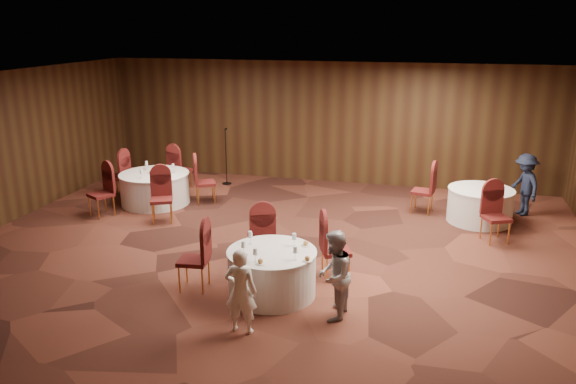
% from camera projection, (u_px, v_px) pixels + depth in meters
% --- Properties ---
extents(ground, '(12.00, 12.00, 0.00)m').
position_uv_depth(ground, '(275.00, 249.00, 10.74)').
color(ground, black).
rests_on(ground, ground).
extents(room_shell, '(12.00, 12.00, 12.00)m').
position_uv_depth(room_shell, '(275.00, 149.00, 10.17)').
color(room_shell, silver).
rests_on(room_shell, ground).
extents(table_main, '(1.42, 1.42, 0.74)m').
position_uv_depth(table_main, '(272.00, 272.00, 8.86)').
color(table_main, silver).
rests_on(table_main, ground).
extents(table_left, '(1.64, 1.64, 0.74)m').
position_uv_depth(table_left, '(155.00, 188.00, 13.36)').
color(table_left, silver).
rests_on(table_left, ground).
extents(table_right, '(1.39, 1.39, 0.74)m').
position_uv_depth(table_right, '(480.00, 205.00, 12.12)').
color(table_right, silver).
rests_on(table_right, ground).
extents(chairs_main, '(2.78, 1.88, 1.00)m').
position_uv_depth(chairs_main, '(264.00, 248.00, 9.48)').
color(chairs_main, '#430D12').
rests_on(chairs_main, ground).
extents(chairs_left, '(2.94, 3.10, 1.00)m').
position_uv_depth(chairs_left, '(154.00, 184.00, 13.27)').
color(chairs_left, '#430D12').
rests_on(chairs_left, ground).
extents(chairs_right, '(2.09, 2.12, 1.00)m').
position_uv_depth(chairs_right, '(457.00, 203.00, 11.83)').
color(chairs_right, '#430D12').
rests_on(chairs_right, ground).
extents(tabletop_main, '(1.15, 1.00, 0.22)m').
position_uv_depth(tabletop_main, '(278.00, 248.00, 8.59)').
color(tabletop_main, silver).
rests_on(tabletop_main, table_main).
extents(tabletop_left, '(0.82, 0.80, 0.22)m').
position_uv_depth(tabletop_left, '(154.00, 170.00, 13.22)').
color(tabletop_left, silver).
rests_on(tabletop_left, table_left).
extents(tabletop_right, '(0.08, 0.08, 0.22)m').
position_uv_depth(tabletop_right, '(495.00, 186.00, 11.69)').
color(tabletop_right, silver).
rests_on(tabletop_right, table_right).
extents(mic_stand, '(0.24, 0.24, 1.51)m').
position_uv_depth(mic_stand, '(226.00, 168.00, 14.95)').
color(mic_stand, black).
rests_on(mic_stand, ground).
extents(woman_a, '(0.46, 0.31, 1.25)m').
position_uv_depth(woman_a, '(241.00, 291.00, 7.70)').
color(woman_a, white).
rests_on(woman_a, ground).
extents(woman_b, '(0.55, 0.68, 1.35)m').
position_uv_depth(woman_b, '(334.00, 275.00, 8.07)').
color(woman_b, '#A5A4A9').
rests_on(woman_b, ground).
extents(man_c, '(0.84, 1.04, 1.40)m').
position_uv_depth(man_c, '(525.00, 185.00, 12.48)').
color(man_c, '#151C31').
rests_on(man_c, ground).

